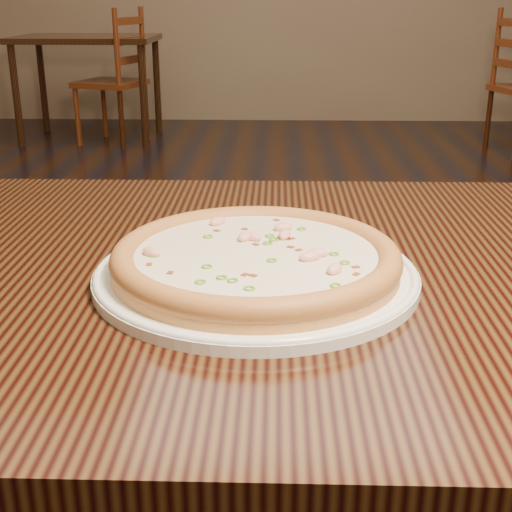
{
  "coord_description": "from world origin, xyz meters",
  "views": [
    {
      "loc": [
        -0.12,
        -1.71,
        1.06
      ],
      "look_at": [
        -0.14,
        -0.97,
        0.78
      ],
      "focal_mm": 50.0,
      "sensor_mm": 36.0,
      "label": 1
    }
  ],
  "objects_px": {
    "chair_b": "(117,82)",
    "hero_table": "(354,341)",
    "plate": "(256,274)",
    "bg_table_left": "(87,49)",
    "pizza": "(256,258)"
  },
  "relations": [
    {
      "from": "hero_table",
      "to": "bg_table_left",
      "type": "bearing_deg",
      "value": 108.13
    },
    {
      "from": "chair_b",
      "to": "pizza",
      "type": "bearing_deg",
      "value": -75.72
    },
    {
      "from": "bg_table_left",
      "to": "chair_b",
      "type": "distance_m",
      "value": 0.36
    },
    {
      "from": "bg_table_left",
      "to": "pizza",
      "type": "bearing_deg",
      "value": -73.42
    },
    {
      "from": "pizza",
      "to": "chair_b",
      "type": "height_order",
      "value": "chair_b"
    },
    {
      "from": "hero_table",
      "to": "chair_b",
      "type": "bearing_deg",
      "value": 105.89
    },
    {
      "from": "plate",
      "to": "chair_b",
      "type": "xyz_separation_m",
      "value": [
        -1.13,
        4.44,
        -0.32
      ]
    },
    {
      "from": "pizza",
      "to": "chair_b",
      "type": "bearing_deg",
      "value": 104.28
    },
    {
      "from": "hero_table",
      "to": "bg_table_left",
      "type": "relative_size",
      "value": 1.2
    },
    {
      "from": "plate",
      "to": "chair_b",
      "type": "height_order",
      "value": "chair_b"
    },
    {
      "from": "hero_table",
      "to": "pizza",
      "type": "bearing_deg",
      "value": -157.42
    },
    {
      "from": "plate",
      "to": "bg_table_left",
      "type": "xyz_separation_m",
      "value": [
        -1.37,
        4.59,
        -0.1
      ]
    },
    {
      "from": "plate",
      "to": "hero_table",
      "type": "bearing_deg",
      "value": 22.62
    },
    {
      "from": "chair_b",
      "to": "hero_table",
      "type": "bearing_deg",
      "value": -74.11
    },
    {
      "from": "hero_table",
      "to": "chair_b",
      "type": "relative_size",
      "value": 1.26
    }
  ]
}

